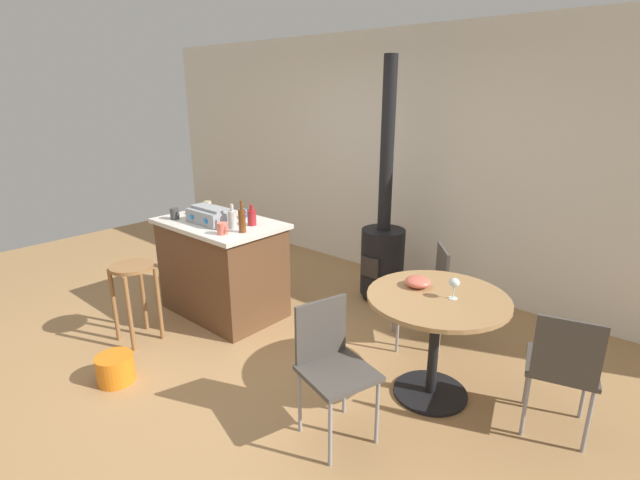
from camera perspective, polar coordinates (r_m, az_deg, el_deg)
The scene contains 21 objects.
ground_plane at distance 3.93m, azimuth -11.27°, elevation -14.25°, with size 8.80×8.80×0.00m, color #A37A4C.
back_wall at distance 5.30m, azimuth 10.10°, elevation 9.77°, with size 8.00×0.10×2.70m, color silver.
kitchen_island at distance 4.54m, azimuth -11.86°, elevation -3.28°, with size 1.18×0.76×0.91m.
wooden_stool at distance 4.22m, azimuth -21.81°, elevation -5.16°, with size 0.35×0.35×0.69m.
dining_table at distance 3.29m, azimuth 14.02°, elevation -9.53°, with size 0.94×0.94×0.76m.
folding_chair_near at distance 3.98m, azimuth 12.85°, elevation -5.74°, with size 0.56×0.56×0.85m.
folding_chair_far at distance 2.91m, azimuth 1.44°, elevation -14.53°, with size 0.50×0.50×0.86m.
folding_chair_left at distance 3.24m, azimuth 27.60°, elevation -13.35°, with size 0.49×0.49×0.85m.
wood_stove at distance 4.75m, azimuth 7.71°, elevation -0.68°, with size 0.44×0.45×2.38m.
toolbox at distance 4.35m, azimuth -13.26°, elevation 2.95°, with size 0.42×0.26×0.15m.
bottle_0 at distance 4.21m, azimuth -8.35°, elevation 2.78°, with size 0.08×0.08×0.19m.
bottle_1 at distance 4.13m, azimuth -10.68°, elevation 2.54°, with size 0.07×0.07×0.22m.
bottle_2 at distance 4.00m, azimuth -9.53°, elevation 2.40°, with size 0.06×0.06×0.27m.
cup_0 at distance 4.69m, azimuth -14.67°, elevation 3.63°, with size 0.11×0.07×0.10m.
cup_1 at distance 3.99m, azimuth -11.86°, elevation 1.38°, with size 0.12×0.09×0.10m.
cup_2 at distance 4.48m, azimuth -9.43°, elevation 3.21°, with size 0.12×0.08×0.08m.
cup_3 at distance 4.82m, azimuth -13.57°, elevation 4.08°, with size 0.11×0.07×0.10m.
cup_4 at distance 4.58m, azimuth -17.36°, elevation 3.08°, with size 0.12×0.08×0.10m.
wine_glass at distance 3.16m, azimuth 16.11°, elevation -5.15°, with size 0.07×0.07×0.14m.
serving_bowl at distance 3.31m, azimuth 11.91°, elevation -5.03°, with size 0.18×0.18×0.07m, color #DB6651.
plastic_bucket at distance 3.88m, azimuth -23.76°, elevation -14.21°, with size 0.27×0.27×0.21m, color orange.
Camera 1 is at (2.71, -1.97, 2.06)m, focal length 26.13 mm.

